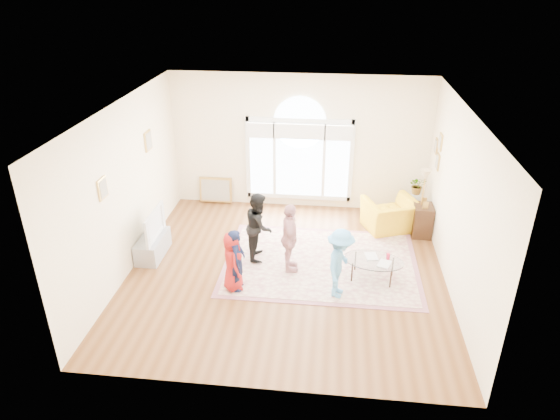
# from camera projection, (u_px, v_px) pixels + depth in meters

# --- Properties ---
(ground) EXTENTS (6.00, 6.00, 0.00)m
(ground) POSITION_uv_depth(u_px,v_px,m) (286.00, 271.00, 9.64)
(ground) COLOR #5C3416
(ground) RESTS_ON ground
(room_shell) EXTENTS (6.00, 6.00, 6.00)m
(room_shell) POSITION_uv_depth(u_px,v_px,m) (299.00, 147.00, 11.47)
(room_shell) COLOR #FEEECA
(room_shell) RESTS_ON ground
(area_rug) EXTENTS (3.60, 2.60, 0.02)m
(area_rug) POSITION_uv_depth(u_px,v_px,m) (321.00, 262.00, 9.91)
(area_rug) COLOR beige
(area_rug) RESTS_ON ground
(rug_border) EXTENTS (3.80, 2.80, 0.01)m
(rug_border) POSITION_uv_depth(u_px,v_px,m) (321.00, 263.00, 9.91)
(rug_border) COLOR #955A66
(rug_border) RESTS_ON ground
(tv_console) EXTENTS (0.45, 1.00, 0.42)m
(tv_console) POSITION_uv_depth(u_px,v_px,m) (153.00, 246.00, 10.09)
(tv_console) COLOR #9799A0
(tv_console) RESTS_ON ground
(television) EXTENTS (0.17, 1.01, 0.58)m
(television) POSITION_uv_depth(u_px,v_px,m) (150.00, 224.00, 9.87)
(television) COLOR black
(television) RESTS_ON tv_console
(coffee_table) EXTENTS (1.22, 0.89, 0.54)m
(coffee_table) POSITION_uv_depth(u_px,v_px,m) (373.00, 261.00, 9.23)
(coffee_table) COLOR silver
(coffee_table) RESTS_ON ground
(armchair) EXTENTS (1.36, 1.29, 0.71)m
(armchair) POSITION_uv_depth(u_px,v_px,m) (390.00, 215.00, 11.03)
(armchair) COLOR yellow
(armchair) RESTS_ON ground
(side_cabinet) EXTENTS (0.40, 0.50, 0.70)m
(side_cabinet) POSITION_uv_depth(u_px,v_px,m) (422.00, 220.00, 10.80)
(side_cabinet) COLOR black
(side_cabinet) RESTS_ON ground
(floor_lamp) EXTENTS (0.28, 0.28, 1.51)m
(floor_lamp) POSITION_uv_depth(u_px,v_px,m) (425.00, 180.00, 10.44)
(floor_lamp) COLOR black
(floor_lamp) RESTS_ON ground
(plant_pedestal) EXTENTS (0.20, 0.20, 0.70)m
(plant_pedestal) POSITION_uv_depth(u_px,v_px,m) (415.00, 208.00, 11.37)
(plant_pedestal) COLOR white
(plant_pedestal) RESTS_ON ground
(potted_plant) EXTENTS (0.40, 0.36, 0.41)m
(potted_plant) POSITION_uv_depth(u_px,v_px,m) (418.00, 185.00, 11.12)
(potted_plant) COLOR #33722D
(potted_plant) RESTS_ON plant_pedestal
(leaning_picture) EXTENTS (0.80, 0.14, 0.62)m
(leaning_picture) POSITION_uv_depth(u_px,v_px,m) (217.00, 203.00, 12.43)
(leaning_picture) COLOR tan
(leaning_picture) RESTS_ON ground
(child_red) EXTENTS (0.54, 0.65, 1.13)m
(child_red) POSITION_uv_depth(u_px,v_px,m) (233.00, 261.00, 8.88)
(child_red) COLOR #A61819
(child_red) RESTS_ON area_rug
(child_navy) EXTENTS (0.31, 0.45, 1.19)m
(child_navy) POSITION_uv_depth(u_px,v_px,m) (237.00, 260.00, 8.86)
(child_navy) COLOR #111835
(child_navy) RESTS_ON area_rug
(child_black) EXTENTS (0.57, 0.71, 1.38)m
(child_black) POSITION_uv_depth(u_px,v_px,m) (259.00, 226.00, 9.80)
(child_black) COLOR black
(child_black) RESTS_ON area_rug
(child_pink) EXTENTS (0.45, 0.85, 1.39)m
(child_pink) POSITION_uv_depth(u_px,v_px,m) (290.00, 238.00, 9.36)
(child_pink) COLOR #D49296
(child_pink) RESTS_ON area_rug
(child_blue) EXTENTS (0.66, 0.93, 1.30)m
(child_blue) POSITION_uv_depth(u_px,v_px,m) (340.00, 264.00, 8.65)
(child_blue) COLOR #58A7E8
(child_blue) RESTS_ON area_rug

